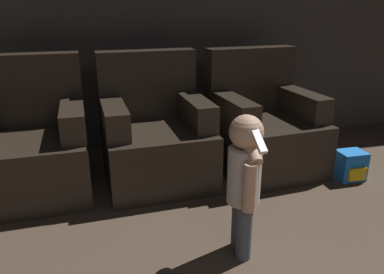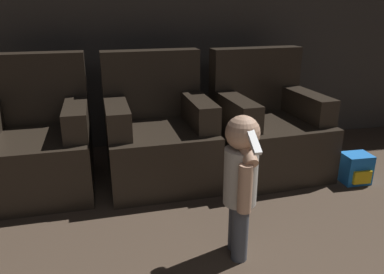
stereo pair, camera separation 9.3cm
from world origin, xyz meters
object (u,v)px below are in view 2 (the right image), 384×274
Objects in this scene: armchair_left at (36,144)px; toy_backpack at (356,169)px; armchair_middle at (158,136)px; armchair_right at (266,129)px; person_toddler at (241,177)px.

toy_backpack is (2.34, -0.41, -0.22)m from armchair_left.
armchair_middle is 1.53m from toy_backpack.
armchair_right is (0.89, -0.00, 0.00)m from armchair_middle.
armchair_middle is at bearing -157.59° from person_toddler.
armchair_left is 1.61m from person_toddler.
armchair_middle is 1.12m from person_toddler.
armchair_right is 1.21× the size of person_toddler.
armchair_right is at bearing -2.67° from armchair_left.
person_toddler is (0.30, -1.07, 0.13)m from armchair_middle.
armchair_middle and armchair_right have the same top height.
armchair_left is 1.77m from armchair_right.
armchair_middle is at bearing -2.67° from armchair_left.
armchair_right is at bearing 144.03° from toy_backpack.
toy_backpack is at bearing -12.66° from armchair_left.
armchair_middle is 4.20× the size of toy_backpack.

